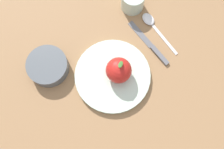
{
  "coord_description": "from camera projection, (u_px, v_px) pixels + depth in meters",
  "views": [
    {
      "loc": [
        -0.17,
        -0.14,
        0.79
      ],
      "look_at": [
        -0.02,
        0.0,
        0.02
      ],
      "focal_mm": 41.87,
      "sensor_mm": 36.0,
      "label": 1
    }
  ],
  "objects": [
    {
      "name": "cup",
      "position": [
        133.0,
        0.0,
        0.84
      ],
      "size": [
        0.08,
        0.08,
        0.07
      ],
      "color": "#B2C6B2",
      "rests_on": "ground_plane"
    },
    {
      "name": "dinner_plate",
      "position": [
        112.0,
        75.0,
        0.81
      ],
      "size": [
        0.23,
        0.23,
        0.02
      ],
      "color": "#B2C6B2",
      "rests_on": "ground_plane"
    },
    {
      "name": "ground_plane",
      "position": [
        117.0,
        72.0,
        0.82
      ],
      "size": [
        2.4,
        2.4,
        0.0
      ],
      "primitive_type": "plane",
      "color": "olive"
    },
    {
      "name": "side_bowl",
      "position": [
        48.0,
        66.0,
        0.8
      ],
      "size": [
        0.13,
        0.13,
        0.04
      ],
      "color": "#4C5156",
      "rests_on": "ground_plane"
    },
    {
      "name": "spoon",
      "position": [
        152.0,
        24.0,
        0.86
      ],
      "size": [
        0.05,
        0.18,
        0.01
      ],
      "color": "silver",
      "rests_on": "ground_plane"
    },
    {
      "name": "knife",
      "position": [
        152.0,
        47.0,
        0.84
      ],
      "size": [
        0.04,
        0.19,
        0.01
      ],
      "color": "#59595E",
      "rests_on": "ground_plane"
    },
    {
      "name": "apple",
      "position": [
        119.0,
        70.0,
        0.76
      ],
      "size": [
        0.08,
        0.08,
        0.09
      ],
      "color": "#B21E19",
      "rests_on": "dinner_plate"
    }
  ]
}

